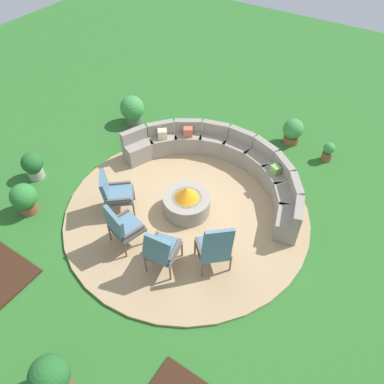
# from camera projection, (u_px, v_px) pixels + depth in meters

# --- Properties ---
(ground_plane) EXTENTS (24.00, 24.00, 0.00)m
(ground_plane) POSITION_uv_depth(u_px,v_px,m) (187.00, 212.00, 8.09)
(ground_plane) COLOR #2D6B28
(patio_circle) EXTENTS (5.19, 5.19, 0.06)m
(patio_circle) POSITION_uv_depth(u_px,v_px,m) (187.00, 211.00, 8.07)
(patio_circle) COLOR tan
(patio_circle) RESTS_ON ground_plane
(fire_pit) EXTENTS (0.99, 0.99, 0.68)m
(fire_pit) POSITION_uv_depth(u_px,v_px,m) (187.00, 202.00, 7.86)
(fire_pit) COLOR gray
(fire_pit) RESTS_ON patio_circle
(curved_stone_bench) EXTENTS (4.55, 2.08, 0.78)m
(curved_stone_bench) POSITION_uv_depth(u_px,v_px,m) (225.00, 162.00, 8.69)
(curved_stone_bench) COLOR gray
(curved_stone_bench) RESTS_ON patio_circle
(lounge_chair_front_left) EXTENTS (0.80, 0.81, 1.01)m
(lounge_chair_front_left) POSITION_uv_depth(u_px,v_px,m) (114.00, 192.00, 7.69)
(lounge_chair_front_left) COLOR brown
(lounge_chair_front_left) RESTS_ON patio_circle
(lounge_chair_front_right) EXTENTS (0.71, 0.69, 1.06)m
(lounge_chair_front_right) POSITION_uv_depth(u_px,v_px,m) (122.00, 226.00, 7.04)
(lounge_chair_front_right) COLOR brown
(lounge_chair_front_right) RESTS_ON patio_circle
(lounge_chair_back_left) EXTENTS (0.66, 0.70, 1.10)m
(lounge_chair_back_left) POSITION_uv_depth(u_px,v_px,m) (161.00, 249.00, 6.65)
(lounge_chair_back_left) COLOR brown
(lounge_chair_back_left) RESTS_ON patio_circle
(lounge_chair_back_right) EXTENTS (0.79, 0.83, 1.18)m
(lounge_chair_back_right) POSITION_uv_depth(u_px,v_px,m) (215.00, 247.00, 6.64)
(lounge_chair_back_right) COLOR brown
(lounge_chair_back_right) RESTS_ON patio_circle
(potted_plant_0) EXTENTS (0.28, 0.28, 0.50)m
(potted_plant_0) POSITION_uv_depth(u_px,v_px,m) (328.00, 151.00, 9.12)
(potted_plant_0) COLOR brown
(potted_plant_0) RESTS_ON ground_plane
(potted_plant_1) EXTENTS (0.56, 0.56, 0.72)m
(potted_plant_1) POSITION_uv_depth(u_px,v_px,m) (24.00, 198.00, 7.84)
(potted_plant_1) COLOR brown
(potted_plant_1) RESTS_ON ground_plane
(potted_plant_2) EXTENTS (0.52, 0.52, 0.69)m
(potted_plant_2) POSITION_uv_depth(u_px,v_px,m) (293.00, 131.00, 9.55)
(potted_plant_2) COLOR brown
(potted_plant_2) RESTS_ON ground_plane
(potted_plant_3) EXTENTS (0.49, 0.49, 0.68)m
(potted_plant_3) POSITION_uv_depth(u_px,v_px,m) (33.00, 165.00, 8.62)
(potted_plant_3) COLOR #A89E8E
(potted_plant_3) RESTS_ON ground_plane
(potted_plant_4) EXTENTS (0.59, 0.59, 0.83)m
(potted_plant_4) POSITION_uv_depth(u_px,v_px,m) (51.00, 378.00, 5.29)
(potted_plant_4) COLOR brown
(potted_plant_4) RESTS_ON ground_plane
(potted_plant_5) EXTENTS (0.65, 0.65, 0.79)m
(potted_plant_5) POSITION_uv_depth(u_px,v_px,m) (132.00, 109.00, 10.15)
(potted_plant_5) COLOR #605B56
(potted_plant_5) RESTS_ON ground_plane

